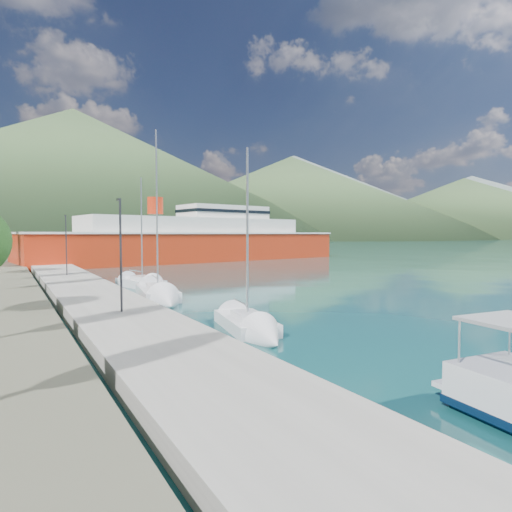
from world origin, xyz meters
TOP-DOWN VIEW (x-y plane):
  - ground at (0.00, 120.00)m, footprint 1400.00×1400.00m
  - quay at (-9.00, 26.00)m, footprint 5.00×88.00m
  - hills_far at (138.59, 618.73)m, footprint 1480.00×900.00m
  - hills_near at (98.04, 372.50)m, footprint 1010.00×520.00m
  - lamp_posts at (-9.00, 13.40)m, footprint 0.15×46.26m
  - sailboat_near at (-3.90, 7.33)m, footprint 3.43×7.33m
  - sailboat_mid at (-4.57, 19.75)m, footprint 3.97×9.85m
  - sailboat_far at (-3.08, 27.62)m, footprint 4.02×7.87m
  - ferry at (16.22, 62.67)m, footprint 60.44×21.22m

SIDE VIEW (x-z plane):
  - ground at x=0.00m, z-range 0.00..0.00m
  - sailboat_near at x=-3.90m, z-range -4.79..5.35m
  - sailboat_far at x=-3.08m, z-range -5.22..5.84m
  - sailboat_mid at x=-4.57m, z-range -6.56..7.22m
  - quay at x=-9.00m, z-range 0.00..0.80m
  - ferry at x=16.22m, z-range -2.30..9.46m
  - lamp_posts at x=-9.00m, z-range 1.05..7.11m
  - hills_near at x=98.04m, z-range -8.32..106.68m
  - hills_far at x=138.59m, z-range -12.61..167.39m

